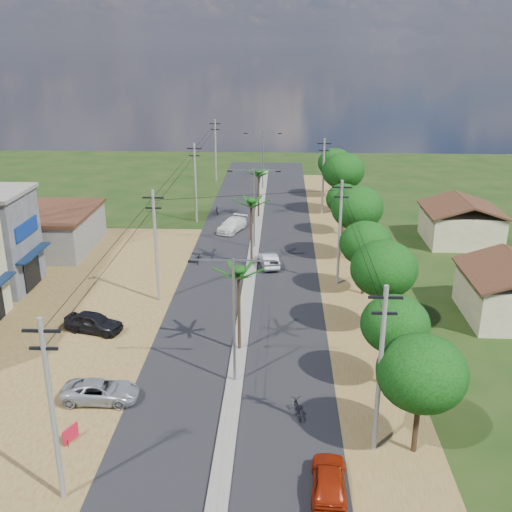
{
  "coord_description": "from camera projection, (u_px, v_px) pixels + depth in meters",
  "views": [
    {
      "loc": [
        2.66,
        -31.39,
        19.46
      ],
      "look_at": [
        0.65,
        14.4,
        3.0
      ],
      "focal_mm": 42.0,
      "sensor_mm": 36.0,
      "label": 1
    }
  ],
  "objects": [
    {
      "name": "tree_east_g",
      "position": [
        343.0,
        171.0,
        69.75
      ],
      "size": [
        5.0,
        5.0,
        7.38
      ],
      "color": "black",
      "rests_on": "ground"
    },
    {
      "name": "palm_median_far",
      "position": [
        259.0,
        173.0,
        68.27
      ],
      "size": [
        2.0,
        2.0,
        5.85
      ],
      "color": "black",
      "rests_on": "ground"
    },
    {
      "name": "car_parked_silver",
      "position": [
        101.0,
        392.0,
        34.16
      ],
      "size": [
        4.41,
        2.07,
        1.22
      ],
      "primitive_type": "imported",
      "rotation": [
        0.0,
        0.0,
        1.58
      ],
      "color": "#909398",
      "rests_on": "ground"
    },
    {
      "name": "utility_pole_w_d",
      "position": [
        216.0,
        149.0,
        86.6
      ],
      "size": [
        1.6,
        0.24,
        9.0
      ],
      "color": "#605E56",
      "rests_on": "ground"
    },
    {
      "name": "tree_east_b",
      "position": [
        395.0,
        324.0,
        34.43
      ],
      "size": [
        4.0,
        4.0,
        5.83
      ],
      "color": "black",
      "rests_on": "ground"
    },
    {
      "name": "tree_east_c",
      "position": [
        384.0,
        269.0,
        40.74
      ],
      "size": [
        4.6,
        4.6,
        6.83
      ],
      "color": "black",
      "rests_on": "ground"
    },
    {
      "name": "house_east_far",
      "position": [
        461.0,
        220.0,
        60.85
      ],
      "size": [
        7.6,
        7.5,
        4.6
      ],
      "color": "tan",
      "rests_on": "ground"
    },
    {
      "name": "utility_pole_e_a",
      "position": [
        380.0,
        367.0,
        28.64
      ],
      "size": [
        1.6,
        0.24,
        9.0
      ],
      "color": "#605E56",
      "rests_on": "ground"
    },
    {
      "name": "car_parked_dark",
      "position": [
        94.0,
        323.0,
        42.31
      ],
      "size": [
        4.51,
        2.76,
        1.43
      ],
      "primitive_type": "imported",
      "rotation": [
        0.0,
        0.0,
        1.3
      ],
      "color": "black",
      "rests_on": "ground"
    },
    {
      "name": "car_white_far",
      "position": [
        232.0,
        225.0,
        64.85
      ],
      "size": [
        3.45,
        5.08,
        1.37
      ],
      "primitive_type": "imported",
      "rotation": [
        0.0,
        0.0,
        -0.36
      ],
      "color": "silver",
      "rests_on": "ground"
    },
    {
      "name": "median",
      "position": [
        250.0,
        273.0,
        53.09
      ],
      "size": [
        1.0,
        90.0,
        0.18
      ],
      "primitive_type": "cube",
      "color": "#605E56",
      "rests_on": "ground"
    },
    {
      "name": "streetlight_far",
      "position": [
        263.0,
        156.0,
        81.6
      ],
      "size": [
        5.1,
        0.18,
        8.0
      ],
      "color": "gray",
      "rests_on": "ground"
    },
    {
      "name": "tree_east_e",
      "position": [
        357.0,
        208.0,
        54.77
      ],
      "size": [
        4.8,
        4.8,
        7.14
      ],
      "color": "black",
      "rests_on": "ground"
    },
    {
      "name": "dirt_lot_west",
      "position": [
        42.0,
        320.0,
        44.33
      ],
      "size": [
        18.0,
        46.0,
        0.04
      ],
      "primitive_type": "cube",
      "color": "brown",
      "rests_on": "ground"
    },
    {
      "name": "car_red_near",
      "position": [
        329.0,
        481.0,
        27.13
      ],
      "size": [
        1.82,
        4.07,
        1.36
      ],
      "primitive_type": "imported",
      "rotation": [
        0.0,
        0.0,
        3.09
      ],
      "color": "maroon",
      "rests_on": "ground"
    },
    {
      "name": "tree_east_a",
      "position": [
        422.0,
        373.0,
        28.65
      ],
      "size": [
        4.4,
        4.4,
        6.37
      ],
      "color": "black",
      "rests_on": "ground"
    },
    {
      "name": "tree_east_h",
      "position": [
        335.0,
        163.0,
        77.49
      ],
      "size": [
        4.4,
        4.4,
        6.52
      ],
      "color": "black",
      "rests_on": "ground"
    },
    {
      "name": "streetlight_near",
      "position": [
        234.0,
        311.0,
        34.58
      ],
      "size": [
        5.1,
        0.18,
        8.0
      ],
      "color": "gray",
      "rests_on": "ground"
    },
    {
      "name": "palm_median_near",
      "position": [
        239.0,
        273.0,
        38.09
      ],
      "size": [
        2.0,
        2.0,
        6.15
      ],
      "color": "black",
      "rests_on": "ground"
    },
    {
      "name": "moto_rider_east",
      "position": [
        298.0,
        409.0,
        32.81
      ],
      "size": [
        0.91,
        1.82,
        0.91
      ],
      "primitive_type": "imported",
      "rotation": [
        0.0,
        0.0,
        3.32
      ],
      "color": "black",
      "rests_on": "ground"
    },
    {
      "name": "utility_pole_w_c",
      "position": [
        195.0,
        181.0,
        66.85
      ],
      "size": [
        1.6,
        0.24,
        9.0
      ],
      "color": "#605E56",
      "rests_on": "ground"
    },
    {
      "name": "palm_median_mid",
      "position": [
        251.0,
        204.0,
        53.01
      ],
      "size": [
        2.0,
        2.0,
        6.55
      ],
      "color": "black",
      "rests_on": "ground"
    },
    {
      "name": "utility_pole_e_c",
      "position": [
        323.0,
        175.0,
        70.01
      ],
      "size": [
        1.6,
        0.24,
        9.0
      ],
      "color": "#605E56",
      "rests_on": "ground"
    },
    {
      "name": "streetlight_mid",
      "position": [
        254.0,
        202.0,
        58.09
      ],
      "size": [
        5.1,
        0.18,
        8.0
      ],
      "color": "gray",
      "rests_on": "ground"
    },
    {
      "name": "moto_rider_west_a",
      "position": [
        198.0,
        258.0,
        55.68
      ],
      "size": [
        0.7,
        1.85,
        0.96
      ],
      "primitive_type": "imported",
      "rotation": [
        0.0,
        0.0,
        0.04
      ],
      "color": "black",
      "rests_on": "ground"
    },
    {
      "name": "road",
      "position": [
        249.0,
        287.0,
        50.3
      ],
      "size": [
        12.0,
        110.0,
        0.04
      ],
      "primitive_type": "cube",
      "color": "black",
      "rests_on": "ground"
    },
    {
      "name": "tree_east_d",
      "position": [
        366.0,
        243.0,
        47.51
      ],
      "size": [
        4.2,
        4.2,
        6.13
      ],
      "color": "black",
      "rests_on": "ground"
    },
    {
      "name": "dirt_shoulder_east",
      "position": [
        350.0,
        289.0,
        49.95
      ],
      "size": [
        5.0,
        90.0,
        0.03
      ],
      "primitive_type": "cube",
      "color": "brown",
      "rests_on": "ground"
    },
    {
      "name": "tree_east_f",
      "position": [
        344.0,
        199.0,
        62.71
      ],
      "size": [
        3.8,
        3.8,
        5.52
      ],
      "color": "black",
      "rests_on": "ground"
    },
    {
      "name": "low_shed",
      "position": [
        41.0,
        230.0,
        58.97
      ],
      "size": [
        10.4,
        10.4,
        3.95
      ],
      "color": "#605E56",
      "rests_on": "ground"
    },
    {
      "name": "car_silver_mid",
      "position": [
        269.0,
        260.0,
        54.68
      ],
      "size": [
        2.19,
        4.24,
        1.33
      ],
      "primitive_type": "imported",
      "rotation": [
        0.0,
        0.0,
        3.34
      ],
      "color": "#909398",
      "rests_on": "ground"
    },
    {
      "name": "moto_rider_west_b",
      "position": [
        217.0,
        211.0,
        71.07
      ],
      "size": [
        0.81,
        1.72,
        0.99
      ],
      "primitive_type": "imported",
      "rotation": [
        0.0,
        0.0,
        0.22
      ],
      "color": "black",
      "rests_on": "ground"
    },
    {
      "name": "utility_pole_w_b",
      "position": [
        156.0,
        244.0,
        46.16
      ],
      "size": [
        1.6,
        0.24,
        9.0
      ],
      "color": "#605E56",
      "rests_on": "ground"
    },
    {
      "name": "utility_pole_e_b",
      "position": [
        340.0,
        231.0,
        49.33
      ],
      "size": [
        1.6,
        0.24,
        9.0
      ],
      "color": "#605E56",
      "rests_on": "ground"
    },
    {
      "name": "ground",
      "position": [
        235.0,
        383.0,
        36.2
      ],
      "size": [
        160.0,
        160.0,
        0.0
      ],
      "primitive_type": "plane",
      "color": "black",
      "rests_on": "ground"
    },
    {
      "name": "utility_pole_w_a",
      "position": [
        52.0,
        408.0,
        25.48
      ],
      "size": [
        1.6,
        0.24,
        9.0
      ],
      "color": "#605E56",
      "rests_on": "ground"
    },
    {
      "name": "roadside_sign",
      "position": [
        71.0,
        434.0,
        30.74
      ],
      "size": [
        0.5,
        1.02,
        0.89
      ],
      "rotation": [
        0.0,
        0.0,
        -0.42
      ],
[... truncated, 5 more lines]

